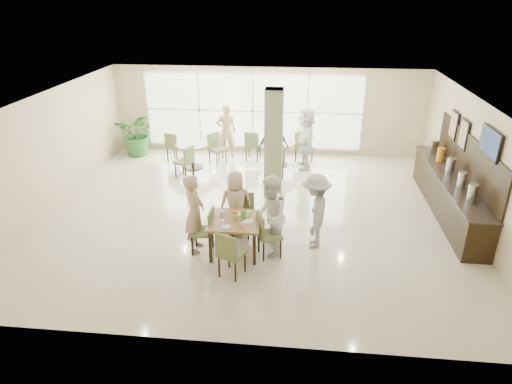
# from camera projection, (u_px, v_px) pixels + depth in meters

# --- Properties ---
(ground) EXTENTS (10.00, 10.00, 0.00)m
(ground) POSITION_uv_depth(u_px,v_px,m) (253.00, 213.00, 11.16)
(ground) COLOR beige
(ground) RESTS_ON ground
(room_shell) EXTENTS (10.00, 10.00, 10.00)m
(room_shell) POSITION_uv_depth(u_px,v_px,m) (253.00, 146.00, 10.47)
(room_shell) COLOR white
(room_shell) RESTS_ON ground
(window_bank) EXTENTS (7.00, 0.04, 7.00)m
(window_bank) POSITION_uv_depth(u_px,v_px,m) (253.00, 111.00, 14.69)
(window_bank) COLOR silver
(window_bank) RESTS_ON ground
(column) EXTENTS (0.45, 0.45, 2.80)m
(column) POSITION_uv_depth(u_px,v_px,m) (274.00, 143.00, 11.64)
(column) COLOR #646C4B
(column) RESTS_ON ground
(main_table) EXTENTS (1.04, 1.04, 0.75)m
(main_table) POSITION_uv_depth(u_px,v_px,m) (235.00, 223.00, 9.24)
(main_table) COLOR brown
(main_table) RESTS_ON ground
(round_table_left) EXTENTS (1.01, 1.01, 0.75)m
(round_table_left) POSITION_uv_depth(u_px,v_px,m) (192.00, 150.00, 13.76)
(round_table_left) COLOR brown
(round_table_left) RESTS_ON ground
(round_table_right) EXTENTS (1.10, 1.10, 0.75)m
(round_table_right) POSITION_uv_depth(u_px,v_px,m) (278.00, 148.00, 13.94)
(round_table_right) COLOR brown
(round_table_right) RESTS_ON ground
(chairs_main_table) EXTENTS (1.91, 2.10, 0.95)m
(chairs_main_table) POSITION_uv_depth(u_px,v_px,m) (236.00, 233.00, 9.27)
(chairs_main_table) COLOR #556135
(chairs_main_table) RESTS_ON ground
(chairs_table_left) EXTENTS (1.99, 1.90, 0.95)m
(chairs_table_left) POSITION_uv_depth(u_px,v_px,m) (192.00, 152.00, 13.82)
(chairs_table_left) COLOR #556135
(chairs_table_left) RESTS_ON ground
(chairs_table_right) EXTENTS (2.18, 1.87, 0.95)m
(chairs_table_right) POSITION_uv_depth(u_px,v_px,m) (278.00, 151.00, 13.93)
(chairs_table_right) COLOR #556135
(chairs_table_right) RESTS_ON ground
(tabletop_clutter) EXTENTS (0.72, 0.80, 0.21)m
(tabletop_clutter) POSITION_uv_depth(u_px,v_px,m) (236.00, 218.00, 9.16)
(tabletop_clutter) COLOR white
(tabletop_clutter) RESTS_ON main_table
(buffet_counter) EXTENTS (0.64, 4.70, 1.95)m
(buffet_counter) POSITION_uv_depth(u_px,v_px,m) (449.00, 192.00, 10.95)
(buffet_counter) COLOR black
(buffet_counter) RESTS_ON ground
(wall_tv) EXTENTS (0.06, 1.00, 0.58)m
(wall_tv) POSITION_uv_depth(u_px,v_px,m) (490.00, 143.00, 9.27)
(wall_tv) COLOR black
(wall_tv) RESTS_ON ground
(framed_art_a) EXTENTS (0.05, 0.55, 0.70)m
(framed_art_a) POSITION_uv_depth(u_px,v_px,m) (464.00, 134.00, 10.84)
(framed_art_a) COLOR black
(framed_art_a) RESTS_ON ground
(framed_art_b) EXTENTS (0.05, 0.55, 0.70)m
(framed_art_b) POSITION_uv_depth(u_px,v_px,m) (454.00, 125.00, 11.57)
(framed_art_b) COLOR black
(framed_art_b) RESTS_ON ground
(potted_plant) EXTENTS (1.44, 1.44, 1.45)m
(potted_plant) POSITION_uv_depth(u_px,v_px,m) (138.00, 134.00, 14.76)
(potted_plant) COLOR #2C6F2F
(potted_plant) RESTS_ON ground
(teen_left) EXTENTS (0.42, 0.63, 1.68)m
(teen_left) POSITION_uv_depth(u_px,v_px,m) (195.00, 213.00, 9.28)
(teen_left) COLOR tan
(teen_left) RESTS_ON ground
(teen_far) EXTENTS (0.81, 0.58, 1.49)m
(teen_far) POSITION_uv_depth(u_px,v_px,m) (236.00, 203.00, 9.92)
(teen_far) COLOR tan
(teen_far) RESTS_ON ground
(teen_right) EXTENTS (0.71, 0.88, 1.69)m
(teen_right) POSITION_uv_depth(u_px,v_px,m) (270.00, 216.00, 9.14)
(teen_right) COLOR white
(teen_right) RESTS_ON ground
(teen_standing) EXTENTS (0.65, 1.07, 1.62)m
(teen_standing) POSITION_uv_depth(u_px,v_px,m) (315.00, 211.00, 9.43)
(teen_standing) COLOR #969799
(teen_standing) RESTS_ON ground
(adult_a) EXTENTS (1.08, 0.87, 1.61)m
(adult_a) POSITION_uv_depth(u_px,v_px,m) (273.00, 148.00, 13.17)
(adult_a) COLOR #4278C6
(adult_a) RESTS_ON ground
(adult_b) EXTENTS (0.82, 1.75, 1.85)m
(adult_b) POSITION_uv_depth(u_px,v_px,m) (306.00, 138.00, 13.62)
(adult_b) COLOR white
(adult_b) RESTS_ON ground
(adult_standing) EXTENTS (0.72, 0.56, 1.75)m
(adult_standing) POSITION_uv_depth(u_px,v_px,m) (227.00, 131.00, 14.46)
(adult_standing) COLOR tan
(adult_standing) RESTS_ON ground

